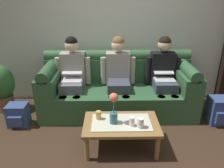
# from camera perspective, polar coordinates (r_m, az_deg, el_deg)

# --- Properties ---
(ground_plane) EXTENTS (14.00, 14.00, 0.00)m
(ground_plane) POSITION_cam_1_polar(r_m,az_deg,el_deg) (2.79, 2.54, -18.35)
(ground_plane) COLOR #382619
(back_wall_patterned) EXTENTS (6.00, 0.12, 2.90)m
(back_wall_patterned) POSITION_cam_1_polar(r_m,az_deg,el_deg) (3.82, 1.39, 16.96)
(back_wall_patterned) COLOR silver
(back_wall_patterned) RESTS_ON ground_plane
(couch) EXTENTS (2.41, 0.88, 0.96)m
(couch) POSITION_cam_1_polar(r_m,az_deg,el_deg) (3.58, 1.56, -1.41)
(couch) COLOR #2D5633
(couch) RESTS_ON ground_plane
(person_left) EXTENTS (0.56, 0.67, 1.22)m
(person_left) POSITION_cam_1_polar(r_m,az_deg,el_deg) (3.51, -10.29, 2.84)
(person_left) COLOR #595B66
(person_left) RESTS_ON ground_plane
(person_middle) EXTENTS (0.56, 0.67, 1.22)m
(person_middle) POSITION_cam_1_polar(r_m,az_deg,el_deg) (3.47, 1.61, 2.96)
(person_middle) COLOR #383D4C
(person_middle) RESTS_ON ground_plane
(person_right) EXTENTS (0.56, 0.67, 1.22)m
(person_right) POSITION_cam_1_polar(r_m,az_deg,el_deg) (3.58, 13.31, 2.94)
(person_right) COLOR #383D4C
(person_right) RESTS_ON ground_plane
(coffee_table) EXTENTS (0.92, 0.57, 0.37)m
(coffee_table) POSITION_cam_1_polar(r_m,az_deg,el_deg) (2.74, 2.43, -10.83)
(coffee_table) COLOR olive
(coffee_table) RESTS_ON ground_plane
(flower_vase) EXTENTS (0.11, 0.11, 0.39)m
(flower_vase) POSITION_cam_1_polar(r_m,az_deg,el_deg) (2.59, 0.43, -6.25)
(flower_vase) COLOR #336672
(flower_vase) RESTS_ON coffee_table
(cup_near_left) EXTENTS (0.07, 0.07, 0.11)m
(cup_near_left) POSITION_cam_1_polar(r_m,az_deg,el_deg) (2.75, -3.53, -8.11)
(cup_near_left) COLOR gold
(cup_near_left) RESTS_ON coffee_table
(cup_near_right) EXTENTS (0.06, 0.06, 0.12)m
(cup_near_right) POSITION_cam_1_polar(r_m,az_deg,el_deg) (2.62, 5.24, -9.73)
(cup_near_right) COLOR white
(cup_near_right) RESTS_ON coffee_table
(cup_far_center) EXTENTS (0.08, 0.08, 0.12)m
(cup_far_center) POSITION_cam_1_polar(r_m,az_deg,el_deg) (2.60, 7.45, -10.02)
(cup_far_center) COLOR white
(cup_far_center) RESTS_ON coffee_table
(backpack_right) EXTENTS (0.29, 0.32, 0.40)m
(backpack_right) POSITION_cam_1_polar(r_m,az_deg,el_deg) (3.66, 26.07, -6.31)
(backpack_right) COLOR #33477A
(backpack_right) RESTS_ON ground_plane
(backpack_left) EXTENTS (0.29, 0.28, 0.33)m
(backpack_left) POSITION_cam_1_polar(r_m,az_deg,el_deg) (3.53, -23.34, -7.49)
(backpack_left) COLOR #33477A
(backpack_left) RESTS_ON ground_plane
(potted_plant) EXTENTS (0.40, 0.40, 0.78)m
(potted_plant) POSITION_cam_1_polar(r_m,az_deg,el_deg) (3.97, -26.75, -0.51)
(potted_plant) COLOR brown
(potted_plant) RESTS_ON ground_plane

